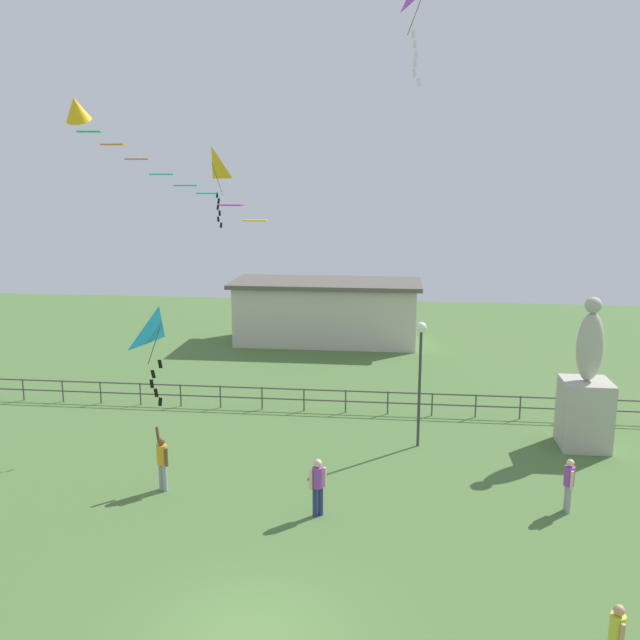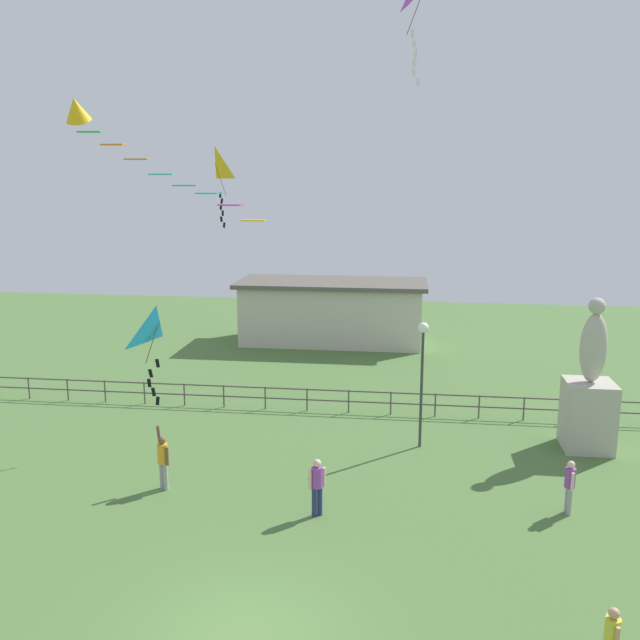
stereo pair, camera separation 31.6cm
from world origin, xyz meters
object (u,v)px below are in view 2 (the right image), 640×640
(person_2, at_px, (163,458))
(person_3, at_px, (317,483))
(statue_monument, at_px, (589,400))
(kite_1, at_px, (215,166))
(person_0, at_px, (612,640))
(kite_2, at_px, (157,330))
(person_1, at_px, (570,484))
(streamer_kite, at_px, (90,119))
(lamppost, at_px, (422,357))

(person_2, bearing_deg, person_3, -12.14)
(statue_monument, bearing_deg, kite_1, 175.68)
(person_0, bearing_deg, kite_2, 166.49)
(person_1, bearing_deg, statue_monument, 71.28)
(statue_monument, height_order, kite_2, kite_2)
(kite_1, distance_m, streamer_kite, 8.52)
(person_2, distance_m, kite_2, 6.92)
(person_1, bearing_deg, streamer_kite, -168.83)
(statue_monument, distance_m, lamppost, 5.99)
(person_3, bearing_deg, person_0, -41.98)
(person_2, bearing_deg, kite_1, 88.14)
(person_1, relative_size, person_3, 0.94)
(person_2, distance_m, streamer_kite, 10.00)
(person_2, xyz_separation_m, kite_1, (0.19, 6.00, 8.73))
(person_1, distance_m, person_2, 11.87)
(person_0, bearing_deg, person_2, 148.97)
(person_1, relative_size, kite_2, 0.69)
(person_2, bearing_deg, person_0, -31.03)
(lamppost, relative_size, person_2, 2.26)
(lamppost, bearing_deg, kite_1, 168.01)
(person_3, relative_size, streamer_kite, 0.34)
(kite_1, height_order, kite_2, kite_1)
(streamer_kite, bearing_deg, person_2, 80.08)
(person_3, xyz_separation_m, streamer_kite, (-5.28, -1.41, 9.71))
(person_0, height_order, person_1, person_1)
(person_0, relative_size, kite_2, 0.67)
(statue_monument, relative_size, streamer_kite, 1.10)
(person_2, xyz_separation_m, person_3, (4.85, -1.04, -0.03))
(person_0, xyz_separation_m, person_3, (-6.28, 5.65, 0.08))
(person_3, height_order, kite_2, kite_2)
(statue_monument, height_order, lamppost, statue_monument)
(person_1, relative_size, person_2, 0.80)
(person_0, bearing_deg, kite_1, 130.75)
(person_1, bearing_deg, person_2, 179.88)
(statue_monument, xyz_separation_m, kite_1, (-13.37, 1.01, 7.95))
(person_2, bearing_deg, lamppost, 29.36)
(person_0, relative_size, person_1, 0.97)
(person_3, bearing_deg, kite_2, -132.34)
(kite_1, xyz_separation_m, kite_2, (1.56, -10.44, -3.72))
(lamppost, height_order, person_2, lamppost)
(person_1, height_order, kite_2, kite_2)
(person_0, height_order, streamer_kite, streamer_kite)
(person_0, bearing_deg, statue_monument, 78.24)
(person_3, distance_m, kite_2, 6.83)
(streamer_kite, bearing_deg, person_3, 14.94)
(person_0, height_order, person_3, person_3)
(kite_1, bearing_deg, person_2, -91.86)
(statue_monument, distance_m, kite_1, 15.59)
(statue_monument, height_order, kite_1, kite_1)
(person_0, distance_m, person_1, 6.71)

